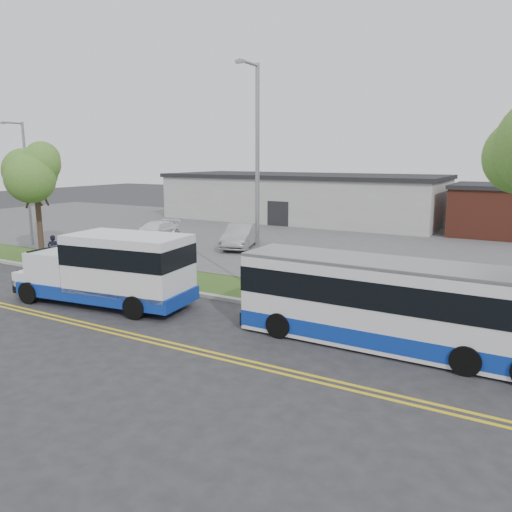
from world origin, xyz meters
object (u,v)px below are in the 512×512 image
Objects in this scene: streetlight_far at (26,179)px; parked_car_b at (155,231)px; transit_bus at (393,305)px; tree_west at (35,170)px; shuttle_bus at (113,267)px; pedestrian at (53,250)px; streetlight_near at (257,173)px; parked_car_a at (240,236)px.

parked_car_b is (6.14, 5.37, -3.71)m from streetlight_far.
streetlight_far is 26.71m from transit_bus.
tree_west is 0.86× the size of streetlight_far.
shuttle_bus is 4.77× the size of pedestrian.
streetlight_far is at bearing 147.47° from shuttle_bus.
transit_bus is (6.83, -3.37, -3.85)m from streetlight_near.
parked_car_b is (-8.83, 12.49, -0.79)m from shuttle_bus.
tree_west is 0.73× the size of streetlight_near.
parked_car_a is (6.01, 9.56, -0.06)m from pedestrian.
tree_west reaches higher than parked_car_b.
streetlight_far is at bearing -64.23° from pedestrian.
transit_bus is (10.86, 1.07, -0.18)m from shuttle_bus.
tree_west is 5.19m from pedestrian.
streetlight_near is 5.77× the size of pedestrian.
shuttle_bus is at bearing -174.10° from transit_bus.
pedestrian is (-12.25, -0.83, -4.31)m from streetlight_near.
streetlight_near reaches higher than shuttle_bus.
shuttle_bus is (-4.03, -4.44, -3.67)m from streetlight_near.
tree_west is 1.50× the size of parked_car_a.
streetlight_far is 4.86× the size of pedestrian.
streetlight_near reaches higher than pedestrian.
tree_west is at bearing 170.31° from transit_bus.
parked_car_b is (-19.69, 11.43, -0.61)m from transit_bus.
parked_car_a is at bearing 92.48° from shuttle_bus.
streetlight_near reaches higher than tree_west.
streetlight_near is 1.21× the size of shuttle_bus.
transit_bus reaches higher than parked_car_b.
transit_bus reaches higher than parked_car_a.
shuttle_bus is (10.97, -4.91, -3.56)m from tree_west.
parked_car_a is (-13.08, 12.10, -0.52)m from transit_bus.
streetlight_far reaches higher than parked_car_a.
transit_bus is 19.26m from pedestrian.
streetlight_near reaches higher than parked_car_b.
streetlight_near is at bearing 40.70° from shuttle_bus.
tree_west is 1.50× the size of parked_car_b.
parked_car_a is at bearing -0.85° from parked_car_b.
streetlight_far is at bearing 151.02° from tree_west.
streetlight_near is 8.54m from transit_bus.
tree_west is at bearing 178.20° from streetlight_near.
streetlight_far reaches higher than transit_bus.
shuttle_bus reaches higher than parked_car_b.
transit_bus reaches higher than pedestrian.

